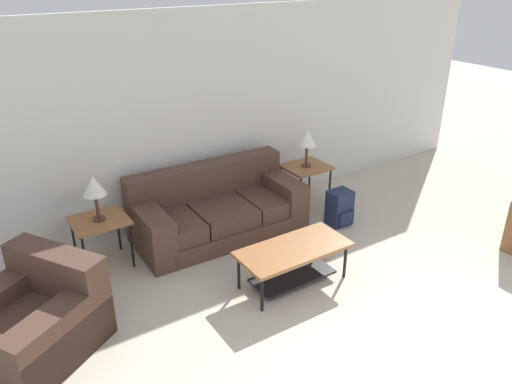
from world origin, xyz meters
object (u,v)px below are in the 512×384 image
object	(u,v)px
coffee_table	(293,257)
side_table_left	(100,224)
side_table_right	(306,170)
table_lamp_left	(94,187)
armchair	(34,321)
table_lamp_right	(307,139)
backpack	(340,208)
couch	(217,211)

from	to	relation	value
coffee_table	side_table_left	world-z (taller)	side_table_left
coffee_table	side_table_right	bearing A→B (deg)	48.26
table_lamp_left	armchair	bearing A→B (deg)	-132.56
coffee_table	table_lamp_right	xyz separation A→B (m)	(1.25, 1.40, 0.63)
side_table_right	table_lamp_left	xyz separation A→B (m)	(-2.79, -0.00, 0.43)
table_lamp_left	side_table_right	bearing A→B (deg)	0.00
armchair	backpack	bearing A→B (deg)	4.33
couch	side_table_left	size ratio (longest dim) A/B	3.54
coffee_table	table_lamp_left	distance (m)	2.17
armchair	coffee_table	size ratio (longest dim) A/B	1.16
table_lamp_left	couch	bearing A→B (deg)	-2.00
couch	backpack	distance (m)	1.55
coffee_table	backpack	size ratio (longest dim) A/B	2.57
armchair	backpack	xyz separation A→B (m)	(3.69, 0.28, -0.06)
table_lamp_right	backpack	distance (m)	1.00
armchair	table_lamp_right	distance (m)	3.86
couch	side_table_left	xyz separation A→B (m)	(-1.39, 0.05, 0.22)
table_lamp_right	side_table_left	bearing A→B (deg)	180.00
couch	table_lamp_left	world-z (taller)	table_lamp_left
armchair	backpack	size ratio (longest dim) A/B	2.99
side_table_left	table_lamp_left	xyz separation A→B (m)	(0.00, -0.00, 0.43)
table_lamp_right	backpack	size ratio (longest dim) A/B	1.10
side_table_left	table_lamp_right	xyz separation A→B (m)	(2.79, -0.00, 0.43)
coffee_table	armchair	bearing A→B (deg)	169.98
armchair	side_table_left	xyz separation A→B (m)	(0.89, 0.97, 0.23)
coffee_table	side_table_right	size ratio (longest dim) A/B	2.02
side_table_left	side_table_right	size ratio (longest dim) A/B	1.00
side_table_left	table_lamp_right	distance (m)	2.82
couch	table_lamp_right	bearing A→B (deg)	2.01
couch	table_lamp_left	bearing A→B (deg)	178.00
table_lamp_left	backpack	world-z (taller)	table_lamp_left
coffee_table	backpack	world-z (taller)	backpack
armchair	table_lamp_left	size ratio (longest dim) A/B	2.71
couch	coffee_table	world-z (taller)	couch
couch	side_table_left	world-z (taller)	couch
table_lamp_left	coffee_table	bearing A→B (deg)	-42.25
side_table_left	side_table_right	world-z (taller)	same
side_table_left	side_table_right	distance (m)	2.79
armchair	table_lamp_right	xyz separation A→B (m)	(3.68, 0.97, 0.66)
armchair	table_lamp_right	bearing A→B (deg)	14.76
coffee_table	table_lamp_left	world-z (taller)	table_lamp_left
side_table_left	table_lamp_left	distance (m)	0.43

